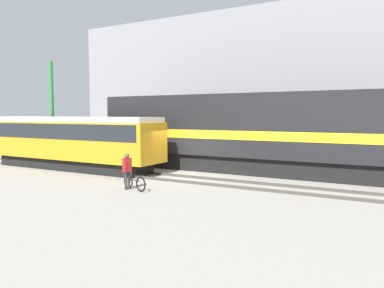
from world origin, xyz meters
TOP-DOWN VIEW (x-y plane):
  - ground_plane at (0.00, 0.00)m, footprint 120.00×120.00m
  - track_near at (0.00, -1.05)m, footprint 60.00×1.50m
  - track_far at (0.00, 3.05)m, footprint 60.00×1.51m
  - building_backdrop at (0.00, 12.44)m, footprint 31.69×6.00m
  - freight_locomotive at (4.09, 3.05)m, footprint 20.85×3.04m
  - streetcar at (-7.13, -1.05)m, footprint 12.57×2.54m
  - bicycle at (0.37, -4.35)m, footprint 1.60×0.64m
  - person at (-0.01, -4.39)m, footprint 0.32×0.41m
  - utility_pole_left at (-11.22, 1.00)m, footprint 0.29×0.29m

SIDE VIEW (x-z plane):
  - ground_plane at x=0.00m, z-range 0.00..0.00m
  - track_near at x=0.00m, z-range 0.00..0.14m
  - track_far at x=0.00m, z-range 0.00..0.14m
  - bicycle at x=0.37m, z-range -0.03..0.71m
  - person at x=-0.01m, z-range 0.17..1.82m
  - streetcar at x=-7.13m, z-range 0.23..3.47m
  - freight_locomotive at x=4.09m, z-range -0.18..4.97m
  - utility_pole_left at x=-11.22m, z-range 0.00..7.14m
  - building_backdrop at x=0.00m, z-range 0.00..11.48m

